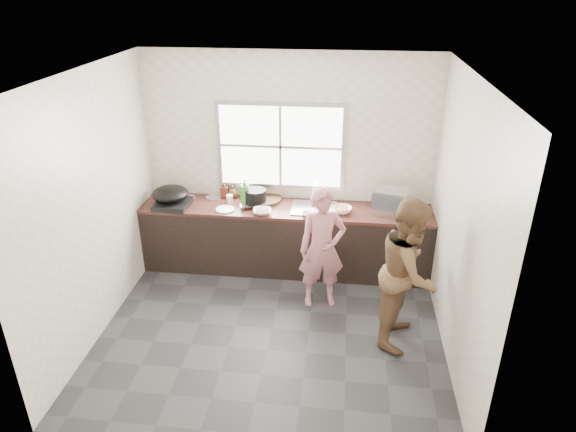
# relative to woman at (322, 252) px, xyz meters

# --- Properties ---
(floor) EXTENTS (3.60, 3.20, 0.01)m
(floor) POSITION_rel_woman_xyz_m (-0.49, -0.56, -0.67)
(floor) COLOR #2C2C2E
(floor) RESTS_ON ground
(ceiling) EXTENTS (3.60, 3.20, 0.01)m
(ceiling) POSITION_rel_woman_xyz_m (-0.49, -0.56, 2.04)
(ceiling) COLOR silver
(ceiling) RESTS_ON wall_back
(wall_back) EXTENTS (3.60, 0.01, 2.70)m
(wall_back) POSITION_rel_woman_xyz_m (-0.49, 1.05, 0.68)
(wall_back) COLOR beige
(wall_back) RESTS_ON ground
(wall_left) EXTENTS (0.01, 3.20, 2.70)m
(wall_left) POSITION_rel_woman_xyz_m (-2.30, -0.56, 0.68)
(wall_left) COLOR beige
(wall_left) RESTS_ON ground
(wall_right) EXTENTS (0.01, 3.20, 2.70)m
(wall_right) POSITION_rel_woman_xyz_m (1.31, -0.56, 0.68)
(wall_right) COLOR beige
(wall_right) RESTS_ON ground
(wall_front) EXTENTS (3.60, 0.01, 2.70)m
(wall_front) POSITION_rel_woman_xyz_m (-0.49, -2.16, 0.68)
(wall_front) COLOR beige
(wall_front) RESTS_ON ground
(cabinet) EXTENTS (3.60, 0.62, 0.82)m
(cabinet) POSITION_rel_woman_xyz_m (-0.49, 0.73, -0.26)
(cabinet) COLOR black
(cabinet) RESTS_ON floor
(countertop) EXTENTS (3.60, 0.64, 0.04)m
(countertop) POSITION_rel_woman_xyz_m (-0.49, 0.73, 0.17)
(countertop) COLOR #3C1E18
(countertop) RESTS_ON cabinet
(sink) EXTENTS (0.55, 0.45, 0.02)m
(sink) POSITION_rel_woman_xyz_m (-0.14, 0.73, 0.20)
(sink) COLOR silver
(sink) RESTS_ON countertop
(faucet) EXTENTS (0.02, 0.02, 0.30)m
(faucet) POSITION_rel_woman_xyz_m (-0.14, 0.93, 0.34)
(faucet) COLOR silver
(faucet) RESTS_ON countertop
(window_frame) EXTENTS (1.60, 0.05, 1.10)m
(window_frame) POSITION_rel_woman_xyz_m (-0.59, 1.03, 0.88)
(window_frame) COLOR #9EA0A5
(window_frame) RESTS_ON wall_back
(window_glazing) EXTENTS (1.50, 0.01, 1.00)m
(window_glazing) POSITION_rel_woman_xyz_m (-0.59, 1.01, 0.88)
(window_glazing) COLOR white
(window_glazing) RESTS_ON window_frame
(woman) EXTENTS (0.55, 0.42, 1.34)m
(woman) POSITION_rel_woman_xyz_m (0.00, 0.00, 0.00)
(woman) COLOR #C87882
(woman) RESTS_ON floor
(person_side) EXTENTS (0.78, 0.90, 1.57)m
(person_side) POSITION_rel_woman_xyz_m (0.89, -0.52, 0.12)
(person_side) COLOR brown
(person_side) RESTS_ON floor
(cutting_board) EXTENTS (0.52, 0.52, 0.04)m
(cutting_board) POSITION_rel_woman_xyz_m (-0.80, 0.90, 0.21)
(cutting_board) COLOR black
(cutting_board) RESTS_ON countertop
(cleaver) EXTENTS (0.23, 0.16, 0.01)m
(cleaver) POSITION_rel_woman_xyz_m (-0.94, 0.65, 0.24)
(cleaver) COLOR #AAAEB1
(cleaver) RESTS_ON cutting_board
(bowl_mince) EXTENTS (0.25, 0.25, 0.06)m
(bowl_mince) POSITION_rel_woman_xyz_m (-0.76, 0.52, 0.22)
(bowl_mince) COLOR white
(bowl_mince) RESTS_ON countertop
(bowl_crabs) EXTENTS (0.24, 0.24, 0.06)m
(bowl_crabs) POSITION_rel_woman_xyz_m (0.20, 0.66, 0.22)
(bowl_crabs) COLOR white
(bowl_crabs) RESTS_ON countertop
(bowl_held) EXTENTS (0.20, 0.20, 0.05)m
(bowl_held) POSITION_rel_woman_xyz_m (-0.20, 0.52, 0.22)
(bowl_held) COLOR silver
(bowl_held) RESTS_ON countertop
(black_pot) EXTENTS (0.33, 0.33, 0.19)m
(black_pot) POSITION_rel_woman_xyz_m (-0.88, 0.79, 0.29)
(black_pot) COLOR black
(black_pot) RESTS_ON countertop
(plate_food) EXTENTS (0.23, 0.23, 0.02)m
(plate_food) POSITION_rel_woman_xyz_m (-1.22, 0.57, 0.20)
(plate_food) COLOR white
(plate_food) RESTS_ON countertop
(bottle_green) EXTENTS (0.17, 0.17, 0.34)m
(bottle_green) POSITION_rel_woman_xyz_m (-1.01, 0.80, 0.36)
(bottle_green) COLOR #3A7C28
(bottle_green) RESTS_ON countertop
(bottle_brown_tall) EXTENTS (0.10, 0.10, 0.20)m
(bottle_brown_tall) POSITION_rel_woman_xyz_m (-1.32, 0.96, 0.29)
(bottle_brown_tall) COLOR #4B1F12
(bottle_brown_tall) RESTS_ON countertop
(bottle_brown_short) EXTENTS (0.12, 0.12, 0.15)m
(bottle_brown_short) POSITION_rel_woman_xyz_m (-1.20, 0.96, 0.27)
(bottle_brown_short) COLOR #452511
(bottle_brown_short) RESTS_ON countertop
(glass_jar) EXTENTS (0.10, 0.10, 0.11)m
(glass_jar) POSITION_rel_woman_xyz_m (-1.21, 0.78, 0.25)
(glass_jar) COLOR silver
(glass_jar) RESTS_ON countertop
(burner) EXTENTS (0.42, 0.42, 0.06)m
(burner) POSITION_rel_woman_xyz_m (-1.90, 0.60, 0.22)
(burner) COLOR black
(burner) RESTS_ON countertop
(wok) EXTENTS (0.59, 0.59, 0.17)m
(wok) POSITION_rel_woman_xyz_m (-1.93, 0.66, 0.34)
(wok) COLOR black
(wok) RESTS_ON burner
(dish_rack) EXTENTS (0.45, 0.36, 0.30)m
(dish_rack) POSITION_rel_woman_xyz_m (0.77, 0.71, 0.34)
(dish_rack) COLOR silver
(dish_rack) RESTS_ON countertop
(pot_lid_left) EXTENTS (0.31, 0.31, 0.01)m
(pot_lid_left) POSITION_rel_woman_xyz_m (-1.80, 0.86, 0.20)
(pot_lid_left) COLOR #AFB1B6
(pot_lid_left) RESTS_ON countertop
(pot_lid_right) EXTENTS (0.24, 0.24, 0.01)m
(pot_lid_right) POSITION_rel_woman_xyz_m (-1.45, 0.92, 0.20)
(pot_lid_right) COLOR silver
(pot_lid_right) RESTS_ON countertop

